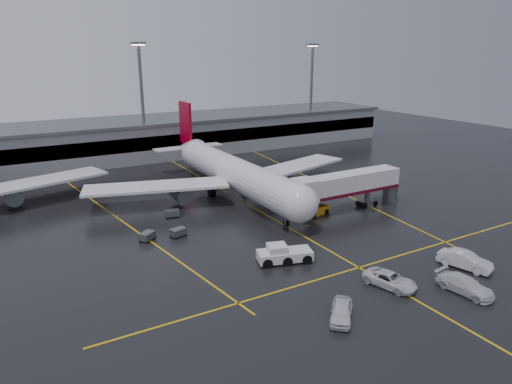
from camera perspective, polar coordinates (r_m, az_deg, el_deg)
ground at (r=70.50m, az=0.60°, el=-2.46°), size 220.00×220.00×0.00m
apron_line_centre at (r=70.50m, az=0.60°, el=-2.45°), size 0.25×90.00×0.02m
apron_line_stop at (r=54.17m, az=12.64°, el=-9.13°), size 60.00×0.25×0.02m
apron_line_left at (r=72.55m, az=-17.33°, el=-2.68°), size 9.99×69.35×0.02m
apron_line_right at (r=88.06m, az=7.41°, el=1.39°), size 7.57×69.64×0.02m
terminal at (r=112.13m, az=-12.01°, el=6.79°), size 122.00×19.00×8.60m
light_mast_mid at (r=103.74m, az=-13.97°, el=11.53°), size 3.00×1.20×25.45m
light_mast_right at (r=124.00m, az=6.87°, el=12.71°), size 3.00×1.20×25.45m
main_airliner at (r=77.43m, az=-3.04°, el=2.56°), size 48.80×45.60×14.10m
jet_bridge at (r=71.37m, az=11.33°, el=0.76°), size 19.90×3.40×6.05m
pushback_tractor at (r=54.01m, az=3.38°, el=-7.75°), size 6.80×4.31×2.26m
belt_loader at (r=69.92m, az=7.51°, el=-2.23°), size 4.23×2.37×2.55m
service_van_a at (r=50.60m, az=16.30°, el=-10.41°), size 3.94×6.06×1.55m
service_van_b at (r=52.02m, az=24.50°, el=-10.45°), size 3.03×6.10×1.70m
service_van_c at (r=57.49m, az=24.48°, el=-7.70°), size 3.67×6.16×1.92m
service_van_d at (r=44.03m, az=10.56°, el=-14.33°), size 4.63×4.73×1.61m
baggage_cart_a at (r=61.96m, az=-9.64°, el=-4.91°), size 2.28×1.80×1.12m
baggage_cart_b at (r=61.51m, az=-13.33°, el=-5.30°), size 2.38×2.22×1.12m
baggage_cart_c at (r=69.18m, az=-10.35°, el=-2.59°), size 2.22×1.67×1.12m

